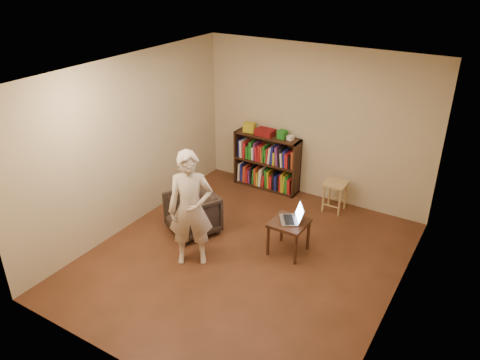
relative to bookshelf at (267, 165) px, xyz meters
The scene contains 15 objects.
floor 2.28m from the bookshelf, 69.34° to the right, with size 4.50×4.50×0.00m, color #442716.
ceiling 3.11m from the bookshelf, 69.34° to the right, with size 4.50×4.50×0.00m, color silver.
wall_back 1.18m from the bookshelf, 11.18° to the left, with size 4.00×4.00×0.00m, color #C2B593.
wall_left 2.57m from the bookshelf, 120.03° to the right, with size 4.50×4.50×0.00m, color #C2B593.
wall_right 3.59m from the bookshelf, 36.89° to the right, with size 4.50×4.50×0.00m, color #C2B593.
bookshelf is the anchor object (origin of this frame).
box_yellow 0.74m from the bookshelf, behind, with size 0.20×0.14×0.16m, color gold.
red_cloth 0.62m from the bookshelf, 162.28° to the right, with size 0.32×0.23×0.11m, color maroon.
box_green 0.69m from the bookshelf, ahead, with size 0.14×0.14×0.14m, color #217D24.
box_white 0.74m from the bookshelf, ahead, with size 0.09×0.09×0.08m, color white.
stool 1.37m from the bookshelf, ahead, with size 0.35×0.35×0.51m.
armchair 1.93m from the bookshelf, 97.25° to the right, with size 0.68×0.70×0.63m, color #2F261F.
side_table 2.06m from the bookshelf, 52.98° to the right, with size 0.49×0.49×0.50m.
laptop 2.03m from the bookshelf, 51.35° to the right, with size 0.44×0.44×0.24m.
person 2.55m from the bookshelf, 85.33° to the right, with size 0.60×0.39×1.64m, color beige.
Camera 1 is at (2.76, -4.64, 3.89)m, focal length 35.00 mm.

